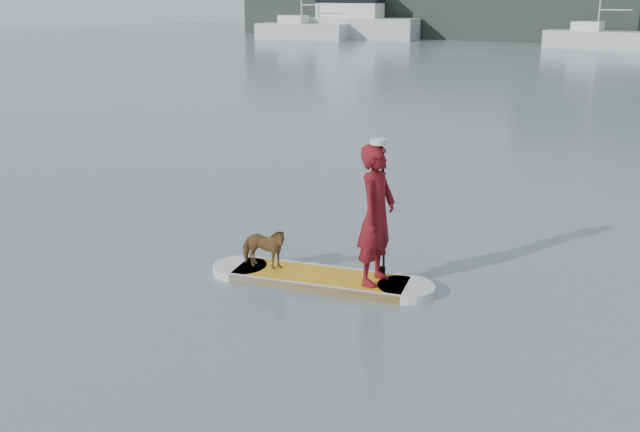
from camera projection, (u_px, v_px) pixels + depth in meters
The scene contains 9 objects.
ground at pixel (626, 268), 10.74m from camera, with size 140.00×140.00×0.00m, color slate.
paddleboard at pixel (320, 279), 10.20m from camera, with size 3.23×1.37×0.12m.
paddler at pixel (377, 215), 9.64m from camera, with size 0.71×0.47×1.95m, color maroon.
white_cap at pixel (378, 142), 9.34m from camera, with size 0.22×0.22×0.07m, color silver.
dog at pixel (263, 248), 10.34m from camera, with size 0.34×0.74×0.62m, color brown.
paddle at pixel (383, 230), 9.95m from camera, with size 0.10×0.30×2.00m.
sailboat_a at pixel (301, 30), 63.05m from camera, with size 8.40×3.75×11.76m.
sailboat_c at pixel (596, 38), 52.32m from camera, with size 7.36×2.71×10.44m.
motor_yacht_b at pixel (356, 17), 63.72m from camera, with size 10.54×4.96×6.69m.
Camera 1 is at (1.27, -10.95, 3.97)m, focal length 40.00 mm.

